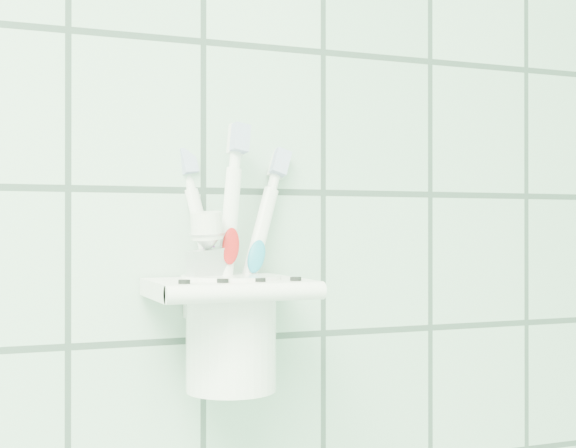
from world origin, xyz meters
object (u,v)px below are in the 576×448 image
Objects in this scene: toothbrush_pink at (238,255)px; toothbrush_blue at (223,251)px; cup at (231,328)px; toothbrush_orange at (216,247)px; toothpaste_tube at (215,282)px; holder_bracket at (228,290)px.

toothbrush_blue is (-0.01, -0.00, 0.00)m from toothbrush_pink.
toothbrush_orange is at bearing -145.57° from cup.
toothbrush_pink is 1.41× the size of toothpaste_tube.
toothpaste_tube is at bearing 115.81° from toothbrush_blue.
toothbrush_pink is 0.03m from toothpaste_tube.
toothbrush_blue is at bearing 145.01° from holder_bracket.
cup is 0.06m from toothbrush_pink.
toothbrush_orange is (-0.01, -0.01, 0.03)m from holder_bracket.
toothbrush_pink is at bearing 16.67° from cup.
holder_bracket is at bearing -165.34° from toothbrush_pink.
toothpaste_tube is (-0.01, 0.01, 0.04)m from cup.
toothbrush_orange is (-0.02, -0.01, 0.01)m from toothbrush_pink.
holder_bracket is 0.63× the size of toothbrush_pink.
toothbrush_blue reaches higher than holder_bracket.
toothbrush_pink is 0.01m from toothbrush_blue.
holder_bracket and cup have the same top height.
toothbrush_pink reaches higher than toothpaste_tube.
toothbrush_orange is (-0.02, -0.01, 0.06)m from cup.
cup is 0.07m from toothbrush_orange.
holder_bracket is 0.03m from cup.
holder_bracket is 1.33× the size of cup.
toothbrush_blue is 0.96× the size of toothbrush_orange.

